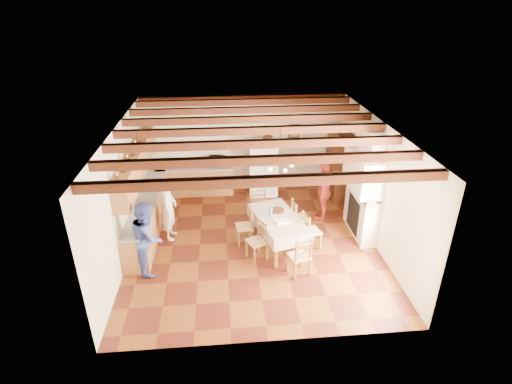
% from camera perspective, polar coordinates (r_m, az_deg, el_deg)
% --- Properties ---
extents(floor, '(6.00, 6.50, 0.02)m').
position_cam_1_polar(floor, '(10.15, -0.41, -7.17)').
color(floor, '#491A0F').
rests_on(floor, ground).
extents(ceiling, '(6.00, 6.50, 0.02)m').
position_cam_1_polar(ceiling, '(8.87, -0.47, 9.39)').
color(ceiling, white).
rests_on(ceiling, ground).
extents(wall_back, '(6.00, 0.02, 3.00)m').
position_cam_1_polar(wall_back, '(12.43, -1.72, 7.00)').
color(wall_back, beige).
rests_on(wall_back, ground).
extents(wall_front, '(6.00, 0.02, 3.00)m').
position_cam_1_polar(wall_front, '(6.63, 1.98, -11.61)').
color(wall_front, beige).
rests_on(wall_front, ground).
extents(wall_left, '(0.02, 6.50, 3.00)m').
position_cam_1_polar(wall_left, '(9.67, -18.52, -0.18)').
color(wall_left, beige).
rests_on(wall_left, ground).
extents(wall_right, '(0.02, 6.50, 3.00)m').
position_cam_1_polar(wall_right, '(10.09, 16.85, 1.19)').
color(wall_right, beige).
rests_on(wall_right, ground).
extents(ceiling_beams, '(6.00, 6.30, 0.16)m').
position_cam_1_polar(ceiling_beams, '(8.90, -0.47, 8.77)').
color(ceiling_beams, '#3B1B11').
rests_on(ceiling_beams, ground).
extents(lower_cabinets_left, '(0.60, 4.30, 0.86)m').
position_cam_1_polar(lower_cabinets_left, '(10.99, -15.08, -2.72)').
color(lower_cabinets_left, brown).
rests_on(lower_cabinets_left, ground).
extents(lower_cabinets_back, '(2.30, 0.60, 0.86)m').
position_cam_1_polar(lower_cabinets_back, '(12.54, -8.65, 1.62)').
color(lower_cabinets_back, brown).
rests_on(lower_cabinets_back, ground).
extents(countertop_left, '(0.62, 4.30, 0.04)m').
position_cam_1_polar(countertop_left, '(10.79, -15.36, -0.62)').
color(countertop_left, gray).
rests_on(countertop_left, lower_cabinets_left).
extents(countertop_back, '(2.34, 0.62, 0.04)m').
position_cam_1_polar(countertop_back, '(12.36, -8.78, 3.52)').
color(countertop_back, gray).
rests_on(countertop_back, lower_cabinets_back).
extents(backsplash_left, '(0.03, 4.30, 0.60)m').
position_cam_1_polar(backsplash_left, '(10.71, -17.05, 0.85)').
color(backsplash_left, beige).
rests_on(backsplash_left, ground).
extents(backsplash_back, '(2.30, 0.03, 0.60)m').
position_cam_1_polar(backsplash_back, '(12.51, -8.82, 5.37)').
color(backsplash_back, beige).
rests_on(backsplash_back, ground).
extents(upper_cabinets, '(0.35, 4.20, 0.70)m').
position_cam_1_polar(upper_cabinets, '(10.43, -16.65, 4.12)').
color(upper_cabinets, brown).
rests_on(upper_cabinets, ground).
extents(fireplace, '(0.56, 1.60, 2.80)m').
position_cam_1_polar(fireplace, '(10.20, 14.88, 1.10)').
color(fireplace, beige).
rests_on(fireplace, ground).
extents(wall_picture, '(0.34, 0.03, 0.42)m').
position_cam_1_polar(wall_picture, '(12.47, 5.48, 8.66)').
color(wall_picture, '#301E13').
rests_on(wall_picture, ground).
extents(refrigerator, '(0.88, 0.73, 1.71)m').
position_cam_1_polar(refrigerator, '(12.23, 1.05, 3.45)').
color(refrigerator, white).
rests_on(refrigerator, floor).
extents(hutch, '(0.54, 1.19, 2.11)m').
position_cam_1_polar(hutch, '(12.22, 11.60, 3.91)').
color(hutch, '#32180B').
rests_on(hutch, floor).
extents(dining_table, '(1.36, 2.01, 0.80)m').
position_cam_1_polar(dining_table, '(9.66, 3.15, -4.03)').
color(dining_table, beige).
rests_on(dining_table, floor).
extents(chandelier, '(0.47, 0.47, 0.03)m').
position_cam_1_polar(chandelier, '(8.99, 3.39, 4.45)').
color(chandelier, black).
rests_on(chandelier, ground).
extents(chair_left_near, '(0.54, 0.55, 0.96)m').
position_cam_1_polar(chair_left_near, '(9.31, 0.08, -6.98)').
color(chair_left_near, brown).
rests_on(chair_left_near, floor).
extents(chair_left_far, '(0.44, 0.46, 0.96)m').
position_cam_1_polar(chair_left_far, '(9.88, -1.69, -4.85)').
color(chair_left_far, brown).
rests_on(chair_left_far, floor).
extents(chair_right_near, '(0.49, 0.51, 0.96)m').
position_cam_1_polar(chair_right_near, '(9.79, 7.93, -5.45)').
color(chair_right_near, brown).
rests_on(chair_right_near, floor).
extents(chair_right_far, '(0.44, 0.46, 0.96)m').
position_cam_1_polar(chair_right_far, '(10.31, 6.30, -3.61)').
color(chair_right_far, brown).
rests_on(chair_right_far, floor).
extents(chair_end_near, '(0.53, 0.51, 0.96)m').
position_cam_1_polar(chair_end_near, '(8.88, 6.19, -8.95)').
color(chair_end_near, brown).
rests_on(chair_end_near, floor).
extents(chair_end_far, '(0.47, 0.45, 0.96)m').
position_cam_1_polar(chair_end_far, '(10.68, 0.58, -2.30)').
color(chair_end_far, brown).
rests_on(chair_end_far, floor).
extents(person_man, '(0.44, 0.63, 1.65)m').
position_cam_1_polar(person_man, '(10.16, -12.38, -2.35)').
color(person_man, white).
rests_on(person_man, floor).
extents(person_woman_blue, '(0.74, 0.89, 1.68)m').
position_cam_1_polar(person_woman_blue, '(9.08, -15.27, -6.23)').
color(person_woman_blue, '#3D4B9B').
rests_on(person_woman_blue, floor).
extents(person_woman_red, '(0.74, 1.08, 1.70)m').
position_cam_1_polar(person_woman_red, '(10.93, 9.62, 0.17)').
color(person_woman_red, '#9E2B21').
rests_on(person_woman_red, floor).
extents(microwave, '(0.58, 0.44, 0.29)m').
position_cam_1_polar(microwave, '(12.27, -5.55, 4.37)').
color(microwave, silver).
rests_on(microwave, countertop_back).
extents(fridge_vase, '(0.29, 0.29, 0.29)m').
position_cam_1_polar(fridge_vase, '(11.90, 1.68, 7.90)').
color(fridge_vase, '#32180B').
rests_on(fridge_vase, refrigerator).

